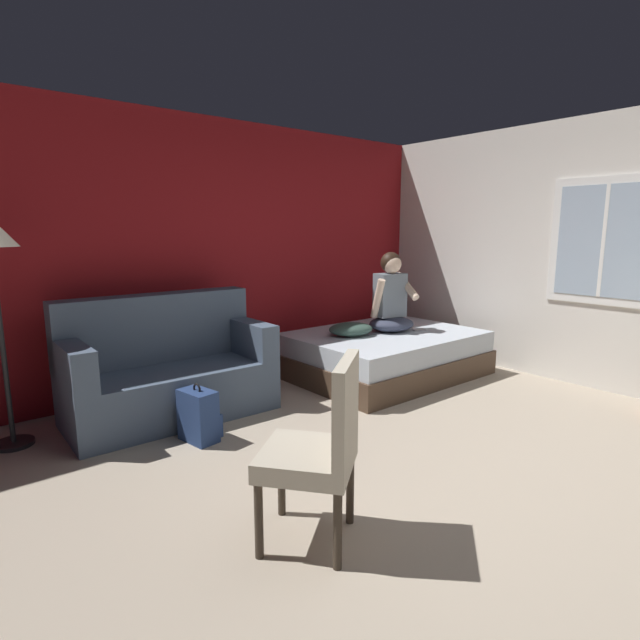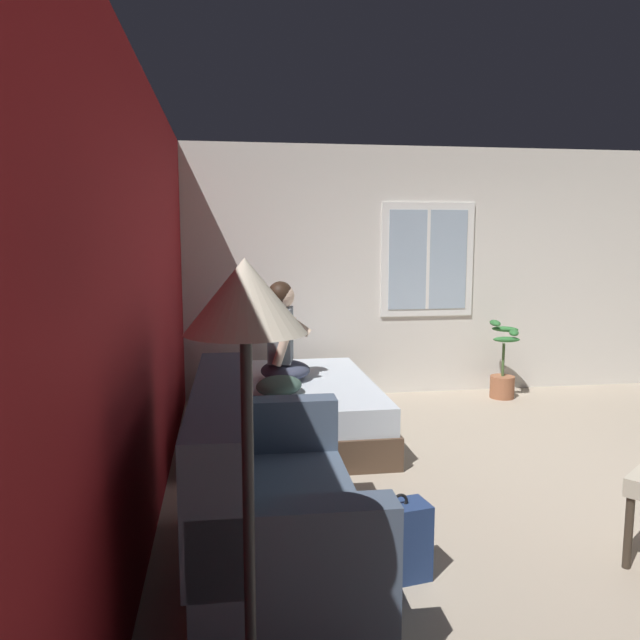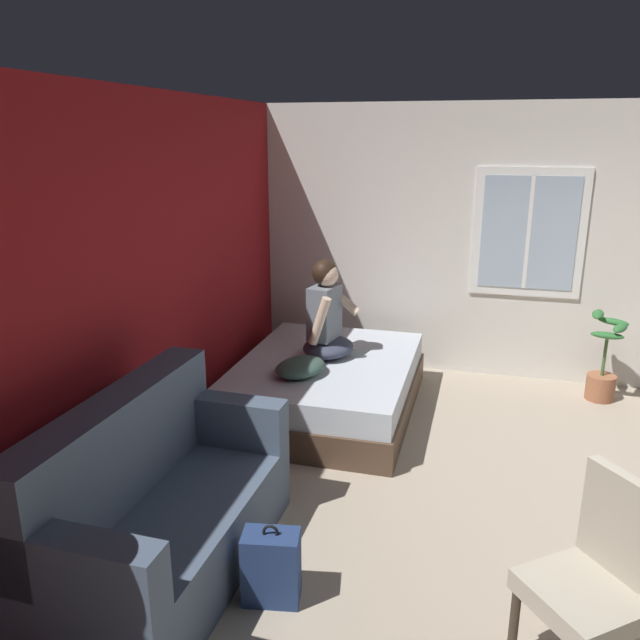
{
  "view_description": "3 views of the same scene",
  "coord_description": "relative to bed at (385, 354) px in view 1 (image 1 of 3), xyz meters",
  "views": [
    {
      "loc": [
        -2.54,
        -1.63,
        1.6
      ],
      "look_at": [
        0.17,
        1.67,
        0.82
      ],
      "focal_mm": 28.0,
      "sensor_mm": 36.0,
      "label": 1
    },
    {
      "loc": [
        -3.89,
        2.61,
        1.77
      ],
      "look_at": [
        0.26,
        1.97,
        1.19
      ],
      "focal_mm": 35.0,
      "sensor_mm": 36.0,
      "label": 2
    },
    {
      "loc": [
        -3.59,
        0.77,
        2.4
      ],
      "look_at": [
        0.59,
        1.9,
        1.1
      ],
      "focal_mm": 35.0,
      "sensor_mm": 36.0,
      "label": 3
    }
  ],
  "objects": [
    {
      "name": "ground_plane",
      "position": [
        -1.43,
        -2.07,
        -0.24
      ],
      "size": [
        40.0,
        40.0,
        0.0
      ],
      "primitive_type": "plane",
      "color": "tan"
    },
    {
      "name": "wall_back_accent",
      "position": [
        -1.43,
        1.05,
        1.11
      ],
      "size": [
        10.44,
        0.16,
        2.7
      ],
      "primitive_type": "cube",
      "color": "maroon",
      "rests_on": "ground"
    },
    {
      "name": "bed",
      "position": [
        0.0,
        0.0,
        0.0
      ],
      "size": [
        2.02,
        1.52,
        0.48
      ],
      "color": "#4C3828",
      "rests_on": "ground"
    },
    {
      "name": "couch",
      "position": [
        -2.35,
        0.36,
        0.16
      ],
      "size": [
        1.72,
        0.86,
        1.04
      ],
      "color": "#47566B",
      "rests_on": "ground"
    },
    {
      "name": "side_chair",
      "position": [
        -2.48,
        -1.88,
        0.3
      ],
      "size": [
        0.65,
        0.65,
        0.98
      ],
      "color": "#382D23",
      "rests_on": "ground"
    },
    {
      "name": "person_seated",
      "position": [
        0.11,
        0.03,
        0.6
      ],
      "size": [
        0.59,
        0.53,
        0.88
      ],
      "color": "#383D51",
      "rests_on": "bed"
    },
    {
      "name": "backpack",
      "position": [
        -2.39,
        -0.32,
        -0.04
      ],
      "size": [
        0.27,
        0.33,
        0.46
      ],
      "color": "navy",
      "rests_on": "ground"
    },
    {
      "name": "throw_pillow",
      "position": [
        -0.41,
        0.12,
        0.31
      ],
      "size": [
        0.58,
        0.51,
        0.14
      ],
      "primitive_type": "ellipsoid",
      "rotation": [
        0.0,
        0.0,
        -0.36
      ],
      "color": "#385147",
      "rests_on": "bed"
    },
    {
      "name": "cell_phone",
      "position": [
        0.38,
        -0.17,
        0.25
      ],
      "size": [
        0.16,
        0.11,
        0.01
      ],
      "primitive_type": "cube",
      "rotation": [
        0.0,
        0.0,
        4.37
      ],
      "color": "#B7B7BC",
      "rests_on": "bed"
    }
  ]
}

